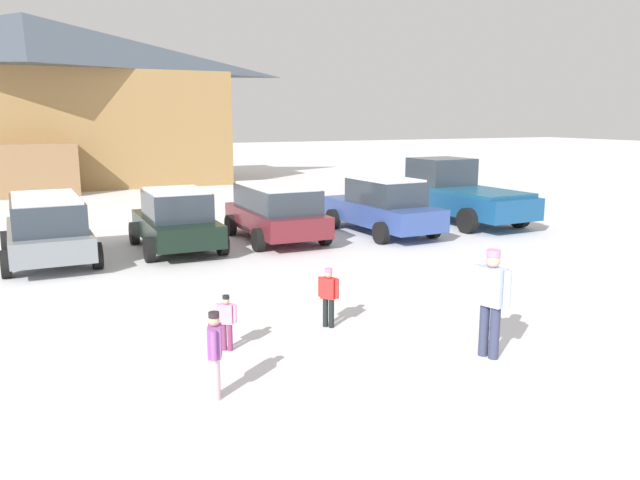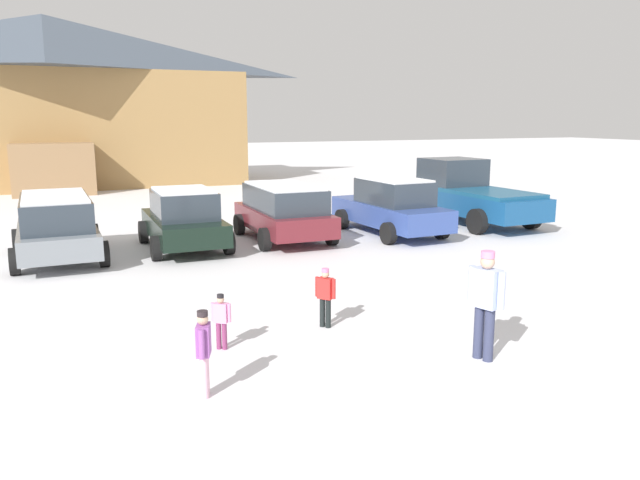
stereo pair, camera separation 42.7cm
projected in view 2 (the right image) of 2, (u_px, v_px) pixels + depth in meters
The scene contains 12 objects.
ground at pixel (513, 420), 7.50m from camera, with size 160.00×160.00×0.00m, color silver.
ski_lodge at pixel (48, 100), 32.61m from camera, with size 19.90×9.99×8.76m.
parked_grey_wagon at pixel (57, 225), 15.79m from camera, with size 2.26×4.39×1.66m.
parked_black_sedan at pixel (184, 219), 17.09m from camera, with size 2.12×4.01×1.68m.
parked_maroon_van at pixel (284, 210), 18.33m from camera, with size 2.24×4.19×1.65m.
parked_blue_hatchback at pixel (391, 206), 19.27m from camera, with size 2.25×4.65×1.75m.
pickup_truck at pixel (467, 194), 21.38m from camera, with size 2.62×5.64×2.15m.
skier_adult_in_blue_parka at pixel (486, 299), 9.22m from camera, with size 0.35×0.59×1.67m.
skier_child_in_red_jacket at pixel (325, 294), 10.73m from camera, with size 0.27×0.32×1.05m.
skier_child_in_purple_jacket at pixel (204, 348), 8.03m from camera, with size 0.25×0.41×1.16m.
skier_child_in_pink_snowsuit at pixel (221, 318), 9.72m from camera, with size 0.28×0.23×0.89m.
pair_of_skis at pixel (491, 294), 12.81m from camera, with size 1.20×1.39×0.08m.
Camera 2 is at (-4.86, -5.47, 3.59)m, focal length 35.00 mm.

